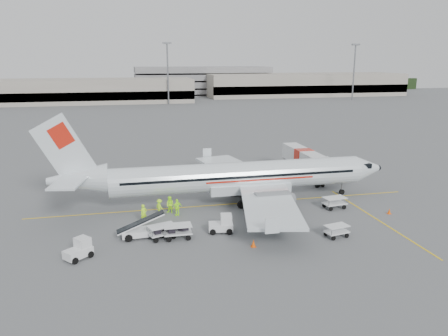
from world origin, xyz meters
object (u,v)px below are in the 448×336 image
Objects in this scene: aircraft at (240,157)px; tug_mid at (221,223)px; tug_fore at (273,210)px; tug_aft at (78,249)px; jet_bridge at (304,163)px; belt_loader at (143,222)px.

aircraft is 16.77× the size of tug_mid.
aircraft is at bearing 95.33° from tug_fore.
tug_mid is (-4.06, -8.55, -4.43)m from aircraft.
tug_aft is at bearing -157.52° from tug_mid.
jet_bridge is (11.68, 8.90, -3.35)m from aircraft.
jet_bridge is 6.74× the size of tug_aft.
jet_bridge is 23.52m from tug_mid.
jet_bridge is 35.13m from tug_aft.
belt_loader is at bearing -7.56° from tug_aft.
aircraft reaches higher than belt_loader.
tug_fore is 20.03m from tug_aft.
tug_aft is at bearing -145.46° from aircraft.
aircraft is at bearing 73.78° from tug_mid.
tug_aft is (-5.51, -3.55, -0.58)m from belt_loader.
tug_mid is at bearing -8.51° from belt_loader.
tug_fore is (-9.41, -14.49, -1.19)m from jet_bridge.
aircraft is at bearing -5.86° from tug_aft.
aircraft is 20.92m from tug_aft.
jet_bridge is 6.52× the size of tug_mid.
jet_bridge is at bearing 37.38° from aircraft.
jet_bridge is 28.58m from belt_loader.
jet_bridge is at bearing 57.13° from tug_mid.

